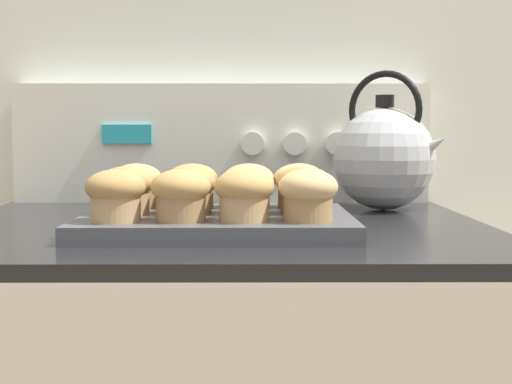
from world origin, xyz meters
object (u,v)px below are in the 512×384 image
muffin_r0_c1 (181,194)px  muffin_r2_c2 (248,185)px  muffin_pan (217,222)px  muffin_r1_c3 (304,189)px  muffin_r2_c1 (192,185)px  muffin_r0_c3 (308,194)px  muffin_r2_c3 (299,184)px  muffin_r0_c0 (116,194)px  tea_kettle (385,157)px  muffin_r1_c1 (188,189)px  muffin_r1_c2 (247,189)px  muffin_r2_c0 (136,185)px  muffin_r1_c0 (126,189)px  muffin_r0_c2 (244,194)px

muffin_r0_c1 → muffin_r2_c2: (0.08, 0.15, 0.00)m
muffin_r0_c1 → muffin_r2_c2: bearing=61.6°
muffin_r0_c1 → muffin_pan: bearing=61.9°
muffin_r1_c3 → muffin_r2_c1: size_ratio=1.00×
muffin_r0_c3 → muffin_r2_c3: 0.15m
muffin_r0_c0 → tea_kettle: size_ratio=0.31×
muffin_r1_c3 → muffin_r2_c3: 0.08m
muffin_r1_c1 → muffin_r1_c2: (0.07, 0.00, 0.00)m
muffin_r2_c1 → tea_kettle: (0.30, 0.17, 0.03)m
muffin_r1_c2 → muffin_r2_c2: 0.07m
muffin_r0_c0 → muffin_r2_c0: 0.15m
muffin_r1_c2 → muffin_r2_c3: (0.07, 0.08, 0.00)m
muffin_pan → muffin_r1_c1: bearing=-177.7°
muffin_r1_c0 → muffin_r1_c3: (0.23, 0.00, 0.00)m
muffin_r0_c0 → muffin_r2_c2: size_ratio=1.00×
muffin_r0_c2 → muffin_r2_c2: same height
muffin_r0_c1 → muffin_r1_c1: 0.07m
muffin_r0_c3 → muffin_r2_c3: bearing=90.2°
muffin_pan → muffin_r1_c3: (0.11, 0.00, 0.04)m
muffin_r0_c1 → muffin_r1_c0: (-0.08, 0.07, 0.00)m
muffin_r1_c0 → muffin_r1_c2: size_ratio=1.00×
muffin_r1_c2 → tea_kettle: (0.22, 0.25, 0.03)m
muffin_r1_c0 → muffin_r1_c2: 0.15m
muffin_r2_c2 → muffin_r2_c3: 0.07m
muffin_r2_c0 → muffin_r2_c2: bearing=-0.1°
muffin_r1_c1 → muffin_r2_c0: 0.11m
muffin_r0_c1 → muffin_r0_c2: 0.08m
muffin_r0_c1 → muffin_r2_c3: size_ratio=1.00×
muffin_r0_c2 → muffin_r2_c0: (-0.15, 0.15, 0.00)m
muffin_r2_c1 → muffin_r2_c2: size_ratio=1.00×
muffin_r2_c3 → muffin_r0_c3: bearing=-89.8°
muffin_r1_c3 → tea_kettle: 0.29m
muffin_r0_c3 → muffin_r2_c1: same height
muffin_r0_c2 → tea_kettle: size_ratio=0.31×
muffin_r1_c2 → tea_kettle: tea_kettle is taller
muffin_r0_c2 → muffin_r2_c0: 0.21m
muffin_r1_c2 → muffin_r2_c1: bearing=136.1°
muffin_r1_c3 → muffin_r2_c3: size_ratio=1.00×
muffin_r0_c2 → tea_kettle: (0.23, 0.32, 0.03)m
muffin_r1_c2 → muffin_r2_c0: (-0.15, 0.07, 0.00)m
muffin_r1_c0 → muffin_r0_c2: bearing=-25.2°
muffin_pan → muffin_r0_c0: 0.15m
muffin_r0_c3 → muffin_r1_c2: (-0.07, 0.08, 0.00)m
muffin_r0_c2 → muffin_r0_c0: bearing=-178.9°
muffin_r0_c0 → muffin_r1_c0: same height
muffin_r0_c0 → muffin_r0_c2: size_ratio=1.00×
muffin_r0_c0 → muffin_r1_c1: bearing=43.6°
muffin_r0_c1 → muffin_r2_c2: 0.17m
muffin_r1_c2 → tea_kettle: 0.33m
muffin_r0_c0 → muffin_r1_c0: (-0.00, 0.07, 0.00)m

